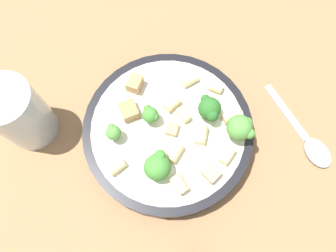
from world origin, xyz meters
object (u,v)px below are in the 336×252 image
rigatoni_0 (116,167)px  rigatoni_8 (175,152)px  broccoli_floret_1 (150,114)px  broccoli_floret_4 (210,109)px  chicken_chunk_0 (135,83)px  chicken_chunk_3 (211,173)px  spoon (309,142)px  pasta_bowl (168,132)px  rigatoni_4 (201,135)px  rigatoni_5 (180,184)px  rigatoni_6 (232,116)px  rigatoni_3 (216,87)px  rigatoni_1 (190,80)px  drinking_glass (22,116)px  rigatoni_2 (172,104)px  broccoli_floret_3 (241,128)px  broccoli_floret_2 (113,132)px  chicken_chunk_1 (172,129)px  rigatoni_9 (229,153)px  chicken_chunk_2 (129,111)px  rigatoni_7 (183,115)px

rigatoni_0 → rigatoni_8: (-0.06, -0.06, 0.00)m
broccoli_floret_1 → broccoli_floret_4: bearing=-147.2°
rigatoni_8 → chicken_chunk_0: chicken_chunk_0 is taller
chicken_chunk_3 → spoon: 0.18m
rigatoni_8 → pasta_bowl: bearing=-48.7°
rigatoni_4 → rigatoni_5: bearing=93.5°
spoon → rigatoni_6: bearing=16.0°
broccoli_floret_4 → rigatoni_6: (-0.03, -0.01, -0.01)m
spoon → rigatoni_3: bearing=1.3°
rigatoni_1 → broccoli_floret_4: bearing=143.8°
rigatoni_1 → drinking_glass: bearing=41.5°
rigatoni_1 → spoon: rigatoni_1 is taller
rigatoni_2 → pasta_bowl: bearing=107.7°
rigatoni_4 → chicken_chunk_3: 0.06m
rigatoni_4 → spoon: (-0.15, -0.08, -0.04)m
broccoli_floret_4 → chicken_chunk_0: bearing=5.1°
broccoli_floret_1 → rigatoni_3: size_ratio=1.55×
broccoli_floret_3 → rigatoni_0: bearing=44.2°
broccoli_floret_2 → rigatoni_0: 0.05m
rigatoni_0 → pasta_bowl: bearing=-112.6°
rigatoni_2 → broccoli_floret_2: bearing=58.0°
chicken_chunk_1 → broccoli_floret_1: bearing=-0.8°
broccoli_floret_2 → rigatoni_4: (-0.11, -0.06, -0.01)m
rigatoni_1 → chicken_chunk_0: bearing=32.7°
broccoli_floret_4 → rigatoni_0: (0.08, 0.14, -0.01)m
rigatoni_9 → chicken_chunk_2: size_ratio=0.92×
broccoli_floret_3 → rigatoni_5: size_ratio=1.77×
rigatoni_7 → rigatoni_1: bearing=-73.2°
broccoli_floret_4 → pasta_bowl: bearing=48.2°
rigatoni_7 → rigatoni_9: same height
rigatoni_7 → chicken_chunk_2: 0.08m
broccoli_floret_1 → rigatoni_0: bearing=85.6°
rigatoni_3 → chicken_chunk_0: size_ratio=0.82×
chicken_chunk_2 → broccoli_floret_4: bearing=-153.3°
rigatoni_6 → rigatoni_3: bearing=-37.4°
pasta_bowl → rigatoni_0: size_ratio=10.22×
broccoli_floret_1 → chicken_chunk_2: broccoli_floret_1 is taller
broccoli_floret_2 → drinking_glass: size_ratio=0.27×
chicken_chunk_3 → spoon: (-0.12, -0.13, -0.04)m
spoon → broccoli_floret_1: bearing=21.9°
broccoli_floret_1 → chicken_chunk_1: 0.04m
rigatoni_7 → broccoli_floret_4: bearing=-146.3°
rigatoni_5 → rigatoni_1: bearing=-68.7°
broccoli_floret_4 → rigatoni_9: (-0.05, 0.04, -0.01)m
rigatoni_6 → chicken_chunk_1: bearing=39.6°
rigatoni_5 → chicken_chunk_0: (0.13, -0.11, 0.00)m
rigatoni_2 → rigatoni_6: 0.09m
rigatoni_8 → broccoli_floret_1: bearing=-29.5°
rigatoni_3 → drinking_glass: bearing=37.3°
rigatoni_4 → rigatoni_6: (-0.03, -0.05, -0.00)m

